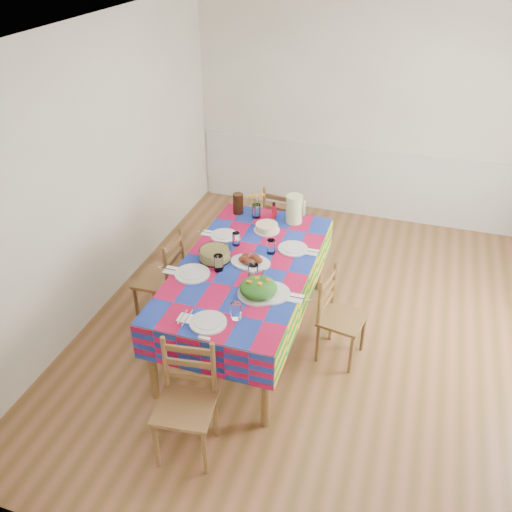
{
  "coord_description": "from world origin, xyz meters",
  "views": [
    {
      "loc": [
        0.6,
        -4.04,
        3.43
      ],
      "look_at": [
        -0.65,
        -0.18,
        0.84
      ],
      "focal_mm": 38.0,
      "sensor_mm": 36.0,
      "label": 1
    }
  ],
  "objects": [
    {
      "name": "room",
      "position": [
        0.0,
        0.0,
        1.35
      ],
      "size": [
        4.58,
        5.08,
        2.78
      ],
      "color": "brown",
      "rests_on": "ground"
    },
    {
      "name": "wainscot",
      "position": [
        0.0,
        2.48,
        0.49
      ],
      "size": [
        4.41,
        0.06,
        0.92
      ],
      "color": "silver",
      "rests_on": "room"
    },
    {
      "name": "dining_table",
      "position": [
        -0.7,
        -0.31,
        0.73
      ],
      "size": [
        1.13,
        2.1,
        0.82
      ],
      "color": "brown",
      "rests_on": "room"
    },
    {
      "name": "setting_near_head",
      "position": [
        -0.65,
        -1.11,
        0.85
      ],
      "size": [
        0.46,
        0.31,
        0.14
      ],
      "color": "silver",
      "rests_on": "dining_table"
    },
    {
      "name": "setting_left_near",
      "position": [
        -1.02,
        -0.55,
        0.85
      ],
      "size": [
        0.55,
        0.33,
        0.14
      ],
      "rotation": [
        0.0,
        0.0,
        1.57
      ],
      "color": "silver",
      "rests_on": "dining_table"
    },
    {
      "name": "setting_left_far",
      "position": [
        -1.0,
        0.04,
        0.85
      ],
      "size": [
        0.47,
        0.28,
        0.13
      ],
      "rotation": [
        0.0,
        0.0,
        1.57
      ],
      "color": "silver",
      "rests_on": "dining_table"
    },
    {
      "name": "setting_right_near",
      "position": [
        -0.43,
        -0.61,
        0.85
      ],
      "size": [
        0.59,
        0.34,
        0.15
      ],
      "rotation": [
        0.0,
        0.0,
        -1.57
      ],
      "color": "silver",
      "rests_on": "dining_table"
    },
    {
      "name": "setting_right_far",
      "position": [
        -0.43,
        0.01,
        0.85
      ],
      "size": [
        0.52,
        0.3,
        0.13
      ],
      "rotation": [
        0.0,
        0.0,
        -1.57
      ],
      "color": "silver",
      "rests_on": "dining_table"
    },
    {
      "name": "meat_platter",
      "position": [
        -0.67,
        -0.28,
        0.85
      ],
      "size": [
        0.36,
        0.26,
        0.07
      ],
      "color": "silver",
      "rests_on": "dining_table"
    },
    {
      "name": "salad_platter",
      "position": [
        -0.46,
        -0.69,
        0.87
      ],
      "size": [
        0.34,
        0.34,
        0.14
      ],
      "color": "silver",
      "rests_on": "dining_table"
    },
    {
      "name": "pasta_bowl",
      "position": [
        -0.99,
        -0.32,
        0.87
      ],
      "size": [
        0.28,
        0.28,
        0.1
      ],
      "color": "white",
      "rests_on": "dining_table"
    },
    {
      "name": "cake",
      "position": [
        -0.7,
        0.31,
        0.85
      ],
      "size": [
        0.25,
        0.25,
        0.07
      ],
      "color": "silver",
      "rests_on": "dining_table"
    },
    {
      "name": "serving_utensils",
      "position": [
        -0.54,
        -0.4,
        0.82
      ],
      "size": [
        0.15,
        0.34,
        0.01
      ],
      "color": "black",
      "rests_on": "dining_table"
    },
    {
      "name": "flower_vase",
      "position": [
        -0.88,
        0.54,
        0.93
      ],
      "size": [
        0.17,
        0.14,
        0.27
      ],
      "color": "white",
      "rests_on": "dining_table"
    },
    {
      "name": "hot_sauce",
      "position": [
        -0.71,
        0.58,
        0.9
      ],
      "size": [
        0.04,
        0.04,
        0.17
      ],
      "primitive_type": "cylinder",
      "color": "red",
      "rests_on": "dining_table"
    },
    {
      "name": "green_pitcher",
      "position": [
        -0.49,
        0.56,
        0.96
      ],
      "size": [
        0.17,
        0.17,
        0.28
      ],
      "primitive_type": "cylinder",
      "color": "beige",
      "rests_on": "dining_table"
    },
    {
      "name": "tea_pitcher",
      "position": [
        -1.08,
        0.57,
        0.92
      ],
      "size": [
        0.11,
        0.11,
        0.21
      ],
      "primitive_type": "cylinder",
      "color": "black",
      "rests_on": "dining_table"
    },
    {
      "name": "name_card",
      "position": [
        -0.67,
        -1.34,
        0.83
      ],
      "size": [
        0.09,
        0.03,
        0.02
      ],
      "primitive_type": "cube",
      "color": "silver",
      "rests_on": "dining_table"
    },
    {
      "name": "chair_near",
      "position": [
        -0.7,
        -1.63,
        0.46
      ],
      "size": [
        0.46,
        0.45,
        0.93
      ],
      "rotation": [
        0.0,
        0.0,
        0.13
      ],
      "color": "brown",
      "rests_on": "room"
    },
    {
      "name": "chair_far",
      "position": [
        -0.7,
        1.02,
        0.48
      ],
      "size": [
        0.48,
        0.46,
        0.98
      ],
      "rotation": [
        0.0,
        0.0,
        3.03
      ],
      "color": "brown",
      "rests_on": "room"
    },
    {
      "name": "chair_left",
      "position": [
        -1.54,
        -0.3,
        0.47
      ],
      "size": [
        0.42,
        0.44,
        0.96
      ],
      "rotation": [
        0.0,
        0.0,
        -1.54
      ],
      "color": "brown",
      "rests_on": "room"
    },
    {
      "name": "chair_right",
      "position": [
        0.15,
        -0.3,
        0.43
      ],
      "size": [
        0.43,
        0.44,
        0.87
      ],
      "rotation": [
        0.0,
        0.0,
        1.39
      ],
      "color": "brown",
      "rests_on": "room"
    }
  ]
}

